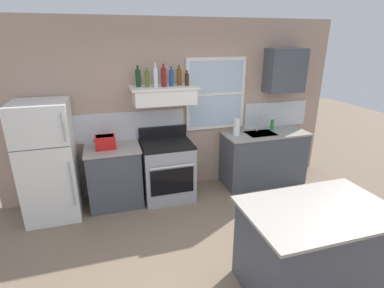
% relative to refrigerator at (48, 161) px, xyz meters
% --- Properties ---
extents(ground_plane, '(16.00, 16.00, 0.00)m').
position_rel_refrigerator_xyz_m(ground_plane, '(1.90, -1.84, -0.82)').
color(ground_plane, '#7A6651').
extents(back_wall, '(5.40, 0.11, 2.70)m').
position_rel_refrigerator_xyz_m(back_wall, '(1.93, 0.39, 0.53)').
color(back_wall, tan).
rests_on(back_wall, ground_plane).
extents(refrigerator, '(0.70, 0.72, 1.65)m').
position_rel_refrigerator_xyz_m(refrigerator, '(0.00, 0.00, 0.00)').
color(refrigerator, white).
rests_on(refrigerator, ground_plane).
extents(counter_left_of_stove, '(0.79, 0.63, 0.91)m').
position_rel_refrigerator_xyz_m(counter_left_of_stove, '(0.85, 0.06, -0.37)').
color(counter_left_of_stove, '#474C56').
rests_on(counter_left_of_stove, ground_plane).
extents(toaster, '(0.30, 0.20, 0.19)m').
position_rel_refrigerator_xyz_m(toaster, '(0.77, 0.05, 0.19)').
color(toaster, red).
rests_on(toaster, counter_left_of_stove).
extents(stove_range, '(0.76, 0.69, 1.09)m').
position_rel_refrigerator_xyz_m(stove_range, '(1.65, 0.02, -0.36)').
color(stove_range, '#9EA0A5').
rests_on(stove_range, ground_plane).
extents(range_hood_shelf, '(0.96, 0.52, 0.24)m').
position_rel_refrigerator_xyz_m(range_hood_shelf, '(1.65, 0.12, 0.80)').
color(range_hood_shelf, white).
extents(bottle_dark_green_wine, '(0.07, 0.07, 0.30)m').
position_rel_refrigerator_xyz_m(bottle_dark_green_wine, '(1.30, 0.18, 1.05)').
color(bottle_dark_green_wine, '#143819').
rests_on(bottle_dark_green_wine, range_hood_shelf).
extents(bottle_olive_oil_square, '(0.06, 0.06, 0.27)m').
position_rel_refrigerator_xyz_m(bottle_olive_oil_square, '(1.42, 0.13, 1.04)').
color(bottle_olive_oil_square, '#4C601E').
rests_on(bottle_olive_oil_square, range_hood_shelf).
extents(bottle_clear_tall, '(0.06, 0.06, 0.34)m').
position_rel_refrigerator_xyz_m(bottle_clear_tall, '(1.54, 0.09, 1.06)').
color(bottle_clear_tall, silver).
rests_on(bottle_clear_tall, range_hood_shelf).
extents(bottle_red_label_wine, '(0.07, 0.07, 0.32)m').
position_rel_refrigerator_xyz_m(bottle_red_label_wine, '(1.65, 0.08, 1.06)').
color(bottle_red_label_wine, maroon).
rests_on(bottle_red_label_wine, range_hood_shelf).
extents(bottle_blue_liqueur, '(0.07, 0.07, 0.28)m').
position_rel_refrigerator_xyz_m(bottle_blue_liqueur, '(1.77, 0.12, 1.04)').
color(bottle_blue_liqueur, '#1E478C').
rests_on(bottle_blue_liqueur, range_hood_shelf).
extents(bottle_amber_wine, '(0.07, 0.07, 0.29)m').
position_rel_refrigerator_xyz_m(bottle_amber_wine, '(1.89, 0.15, 1.04)').
color(bottle_amber_wine, brown).
rests_on(bottle_amber_wine, range_hood_shelf).
extents(bottle_brown_stout, '(0.06, 0.06, 0.22)m').
position_rel_refrigerator_xyz_m(bottle_brown_stout, '(1.99, 0.09, 1.01)').
color(bottle_brown_stout, '#381E0F').
rests_on(bottle_brown_stout, range_hood_shelf).
extents(counter_right_with_sink, '(1.43, 0.63, 0.91)m').
position_rel_refrigerator_xyz_m(counter_right_with_sink, '(3.35, 0.06, -0.37)').
color(counter_right_with_sink, '#474C56').
rests_on(counter_right_with_sink, ground_plane).
extents(sink_faucet, '(0.03, 0.17, 0.28)m').
position_rel_refrigerator_xyz_m(sink_faucet, '(3.25, 0.16, 0.26)').
color(sink_faucet, silver).
rests_on(sink_faucet, counter_right_with_sink).
extents(paper_towel_roll, '(0.11, 0.11, 0.27)m').
position_rel_refrigerator_xyz_m(paper_towel_roll, '(2.82, 0.06, 0.22)').
color(paper_towel_roll, white).
rests_on(paper_towel_roll, counter_right_with_sink).
extents(dish_soap_bottle, '(0.06, 0.06, 0.18)m').
position_rel_refrigerator_xyz_m(dish_soap_bottle, '(3.53, 0.16, 0.18)').
color(dish_soap_bottle, '#268C3F').
rests_on(dish_soap_bottle, counter_right_with_sink).
extents(kitchen_island, '(1.40, 0.90, 0.91)m').
position_rel_refrigerator_xyz_m(kitchen_island, '(2.63, -2.18, -0.37)').
color(kitchen_island, '#474C56').
rests_on(kitchen_island, ground_plane).
extents(upper_cabinet_right, '(0.64, 0.32, 0.70)m').
position_rel_refrigerator_xyz_m(upper_cabinet_right, '(3.70, 0.20, 1.08)').
color(upper_cabinet_right, '#474C56').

